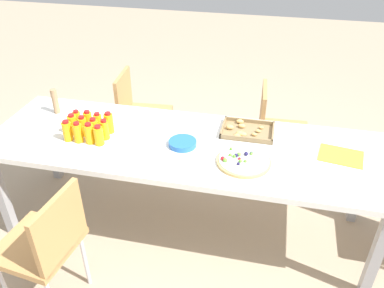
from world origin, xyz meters
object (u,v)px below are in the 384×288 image
Objects in this scene: juice_bottle_6 at (94,128)px; napkin_stack at (31,117)px; juice_bottle_5 at (83,126)px; juice_bottle_2 at (89,134)px; snack_tray at (246,131)px; juice_bottle_8 at (77,120)px; cardboard_tube at (55,101)px; party_table at (184,150)px; juice_bottle_1 at (78,133)px; chair_near_left at (46,242)px; juice_bottle_11 at (109,123)px; juice_bottle_3 at (99,136)px; juice_bottle_7 at (105,130)px; plate_stack at (182,143)px; fruit_pizza at (243,161)px; juice_bottle_4 at (73,125)px; chair_far_right at (276,127)px; juice_bottle_0 at (67,131)px; juice_bottle_10 at (98,123)px; paper_folder at (341,156)px; juice_bottle_9 at (88,121)px; chair_far_left at (138,110)px.

juice_bottle_6 is 0.56m from napkin_stack.
napkin_stack is at bearing 164.35° from juice_bottle_5.
juice_bottle_2 reaches higher than snack_tray.
cardboard_tube is at bearing 145.80° from juice_bottle_8.
party_table is 0.68m from juice_bottle_5.
juice_bottle_8 is at bearing 117.94° from juice_bottle_1.
chair_near_left is 0.86m from juice_bottle_11.
juice_bottle_3 is at bearing -49.88° from juice_bottle_6.
napkin_stack is at bearing 175.93° from party_table.
plate_stack is (0.51, 0.03, -0.05)m from juice_bottle_7.
juice_bottle_5 reaches higher than juice_bottle_6.
juice_bottle_11 is at bearing 42.62° from juice_bottle_6.
fruit_pizza is 1.55m from napkin_stack.
napkin_stack is (-0.63, 0.14, -0.06)m from juice_bottle_7.
juice_bottle_8 is (-0.00, 0.07, -0.00)m from juice_bottle_4.
chair_far_right is 4.48× the size of cardboard_tube.
chair_far_right is at bearing 32.81° from juice_bottle_11.
juice_bottle_2 is 0.96× the size of juice_bottle_11.
juice_bottle_0 is at bearing -151.20° from juice_bottle_6.
fruit_pizza is 1.76× the size of cardboard_tube.
chair_near_left is 1.11m from cardboard_tube.
juice_bottle_2 is at bearing 3.55° from juice_bottle_1.
napkin_stack is (-0.62, 0.06, -0.06)m from juice_bottle_11.
party_table is at bearing -4.07° from napkin_stack.
juice_bottle_5 is at bearing 48.78° from juice_bottle_0.
chair_far_right is 1.38m from juice_bottle_7.
juice_bottle_8 is 0.99× the size of juice_bottle_10.
party_table is 0.61m from juice_bottle_10.
juice_bottle_4 is at bearing -176.28° from paper_folder.
juice_bottle_9 reaches higher than napkin_stack.
chair_near_left reaches higher than party_table.
juice_bottle_10 is (-1.17, -0.71, 0.29)m from chair_far_right.
juice_bottle_0 is 0.55× the size of paper_folder.
napkin_stack is (-0.48, 0.21, -0.06)m from juice_bottle_1.
juice_bottle_5 is (-0.08, 0.08, -0.00)m from juice_bottle_2.
juice_bottle_3 is at bearing -158.87° from snack_tray.
juice_bottle_10 is (0.07, 0.15, -0.00)m from juice_bottle_1.
juice_bottle_5 is (-0.67, -0.05, 0.12)m from party_table.
juice_bottle_0 reaches higher than juice_bottle_8.
chair_near_left is 5.81× the size of juice_bottle_0.
napkin_stack is (-0.55, -0.68, 0.24)m from chair_far_left.
chair_far_left is at bearing 85.39° from juice_bottle_1.
juice_bottle_5 is 1.08m from snack_tray.
snack_tray is (0.38, 0.21, 0.07)m from party_table.
chair_far_right is 5.97× the size of juice_bottle_10.
juice_bottle_11 is (0.15, 0.07, 0.00)m from juice_bottle_5.
party_table is 1.15m from napkin_stack.
juice_bottle_4 is (-0.08, 0.08, 0.00)m from juice_bottle_1.
chair_far_left is at bearing 89.98° from juice_bottle_6.
juice_bottle_1 is at bearing -2.54° from juice_bottle_0.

